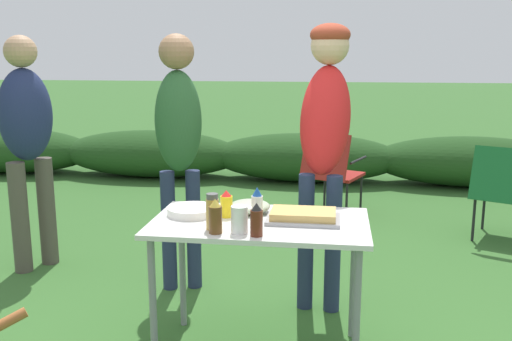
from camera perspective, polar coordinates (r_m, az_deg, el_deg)
name	(u,v)px	position (r m, az deg, el deg)	size (l,w,h in m)	color
shrub_hedge	(305,157)	(7.16, 4.94, 1.32)	(14.40, 0.90, 0.60)	#1E4219
folding_table	(260,235)	(2.93, 0.39, -6.48)	(1.10, 0.64, 0.74)	silver
food_tray	(303,216)	(2.91, 4.75, -4.57)	(0.37, 0.24, 0.06)	#9E9EA3
plate_stack	(192,211)	(3.03, -6.43, -4.03)	(0.26, 0.26, 0.04)	white
mixing_bowl	(250,206)	(3.05, -0.64, -3.60)	(0.22, 0.22, 0.07)	#ADBC99
paper_cup_stack	(239,219)	(2.70, -1.67, -4.92)	(0.08, 0.08, 0.13)	white
spice_jar	(212,212)	(2.76, -4.38, -4.15)	(0.06, 0.06, 0.18)	#B2893D
beer_bottle	(215,217)	(2.70, -4.08, -4.65)	(0.06, 0.06, 0.17)	brown
mustard_bottle	(226,204)	(2.96, -2.98, -3.39)	(0.06, 0.06, 0.14)	yellow
mayo_bottle	(258,208)	(2.79, 0.19, -3.78)	(0.06, 0.06, 0.20)	silver
bbq_sauce_bottle	(256,220)	(2.65, 0.05, -5.01)	(0.06, 0.06, 0.16)	#562314
standing_person_in_olive_jacket	(325,123)	(3.53, 6.95, 4.75)	(0.36, 0.50, 1.76)	#232D4C
standing_person_in_gray_fleece	(27,132)	(4.41, -21.93, 3.56)	(0.44, 0.49, 1.70)	#4C473D
standing_person_with_beanie	(179,135)	(3.75, -7.74, 3.56)	(0.36, 0.30, 1.70)	#232D4C
camp_chair_green_behind_table	(504,189)	(5.19, 23.52, -1.67)	(0.67, 0.73, 0.83)	#19602D
camp_chair_near_hedge	(332,169)	(5.62, 7.57, 0.16)	(0.65, 0.72, 0.83)	maroon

